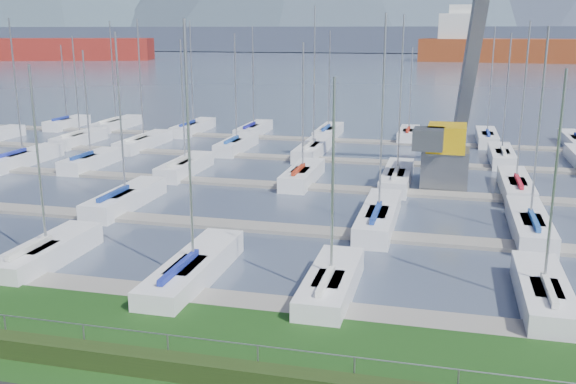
% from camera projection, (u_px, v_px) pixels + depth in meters
% --- Properties ---
extents(water, '(800.00, 540.00, 0.20)m').
position_uv_depth(water, '(431.00, 57.00, 265.22)').
color(water, '#465167').
extents(hedge, '(80.00, 0.70, 0.70)m').
position_uv_depth(hedge, '(193.00, 369.00, 20.00)').
color(hedge, '#233513').
rests_on(hedge, grass).
extents(fence, '(80.00, 0.04, 0.04)m').
position_uv_depth(fence, '(197.00, 338.00, 20.17)').
color(fence, gray).
rests_on(fence, grass).
extents(foothill, '(900.00, 80.00, 12.00)m').
position_uv_depth(foothill, '(436.00, 39.00, 329.51)').
color(foothill, '#3F475C').
rests_on(foothill, water).
extents(docks, '(90.00, 41.60, 0.25)m').
position_uv_depth(docks, '(336.00, 189.00, 44.98)').
color(docks, slate).
rests_on(docks, water).
extents(crane, '(5.34, 13.25, 22.35)m').
position_uv_depth(crane, '(455.00, 107.00, 45.29)').
color(crane, slate).
rests_on(crane, water).
extents(cargo_ship_west, '(93.95, 44.63, 21.50)m').
position_uv_depth(cargo_ship_west, '(12.00, 49.00, 235.97)').
color(cargo_ship_west, maroon).
rests_on(cargo_ship_west, water).
extents(cargo_ship_mid, '(90.22, 26.28, 21.50)m').
position_uv_depth(cargo_ship_mid, '(540.00, 51.00, 218.73)').
color(cargo_ship_mid, brown).
rests_on(cargo_ship_mid, water).
extents(sailboat_fleet, '(75.36, 49.41, 13.55)m').
position_uv_depth(sailboat_fleet, '(323.00, 104.00, 47.14)').
color(sailboat_fleet, navy).
rests_on(sailboat_fleet, water).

